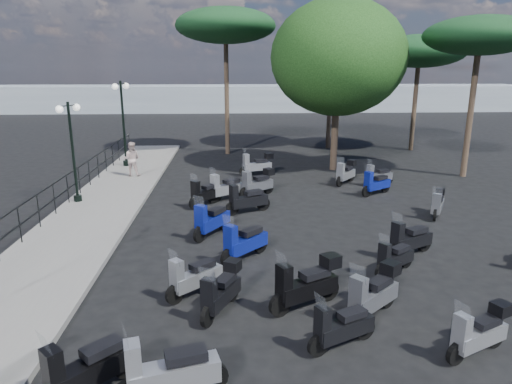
{
  "coord_description": "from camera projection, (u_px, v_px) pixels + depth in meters",
  "views": [
    {
      "loc": [
        -1.54,
        -12.26,
        5.17
      ],
      "look_at": [
        -0.76,
        2.19,
        1.2
      ],
      "focal_mm": 32.0,
      "sensor_mm": 36.0,
      "label": 1
    }
  ],
  "objects": [
    {
      "name": "ground",
      "position": [
        286.0,
        251.0,
        13.25
      ],
      "size": [
        120.0,
        120.0,
        0.0
      ],
      "primitive_type": "plane",
      "color": "black",
      "rests_on": "ground"
    },
    {
      "name": "sidewalk",
      "position": [
        90.0,
        219.0,
        15.78
      ],
      "size": [
        3.0,
        30.0,
        0.15
      ],
      "primitive_type": "cube",
      "color": "slate",
      "rests_on": "ground"
    },
    {
      "name": "railing",
      "position": [
        46.0,
        199.0,
        15.3
      ],
      "size": [
        0.04,
        26.04,
        1.1
      ],
      "color": "black",
      "rests_on": "sidewalk"
    },
    {
      "name": "lamp_post_1",
      "position": [
        72.0,
        146.0,
        17.12
      ],
      "size": [
        0.62,
        1.04,
        3.8
      ],
      "rotation": [
        0.0,
        0.0,
        -0.43
      ],
      "color": "black",
      "rests_on": "sidewalk"
    },
    {
      "name": "lamp_post_2",
      "position": [
        123.0,
        118.0,
        23.43
      ],
      "size": [
        0.64,
        1.23,
        4.36
      ],
      "rotation": [
        0.0,
        0.0,
        -0.35
      ],
      "color": "black",
      "rests_on": "sidewalk"
    },
    {
      "name": "pedestrian_far",
      "position": [
        132.0,
        159.0,
        21.61
      ],
      "size": [
        0.85,
        0.69,
        1.63
      ],
      "primitive_type": "imported",
      "rotation": [
        0.0,
        0.0,
        3.04
      ],
      "color": "beige",
      "rests_on": "sidewalk"
    },
    {
      "name": "scooter_0",
      "position": [
        87.0,
        370.0,
        7.27
      ],
      "size": [
        1.38,
        1.35,
        1.45
      ],
      "rotation": [
        0.0,
        0.0,
        2.35
      ],
      "color": "black",
      "rests_on": "ground"
    },
    {
      "name": "scooter_1",
      "position": [
        194.0,
        278.0,
        10.57
      ],
      "size": [
        1.3,
        1.19,
        1.32
      ],
      "rotation": [
        0.0,
        0.0,
        2.31
      ],
      "color": "black",
      "rests_on": "ground"
    },
    {
      "name": "scooter_2",
      "position": [
        221.0,
        292.0,
        9.83
      ],
      "size": [
        0.92,
        1.53,
        1.31
      ],
      "rotation": [
        0.0,
        0.0,
        2.68
      ],
      "color": "black",
      "rests_on": "ground"
    },
    {
      "name": "scooter_3",
      "position": [
        205.0,
        194.0,
        17.5
      ],
      "size": [
        1.22,
        1.34,
        1.36
      ],
      "rotation": [
        0.0,
        0.0,
        2.41
      ],
      "color": "black",
      "rests_on": "ground"
    },
    {
      "name": "scooter_4",
      "position": [
        169.0,
        373.0,
        7.2
      ],
      "size": [
        1.81,
        0.76,
        1.46
      ],
      "rotation": [
        0.0,
        0.0,
        1.84
      ],
      "color": "black",
      "rests_on": "ground"
    },
    {
      "name": "scooter_5",
      "position": [
        306.0,
        285.0,
        10.0
      ],
      "size": [
        1.7,
        1.08,
        1.48
      ],
      "rotation": [
        0.0,
        0.0,
        2.06
      ],
      "color": "black",
      "rests_on": "ground"
    },
    {
      "name": "scooter_6",
      "position": [
        244.0,
        243.0,
        12.54
      ],
      "size": [
        1.36,
        1.38,
        1.45
      ],
      "rotation": [
        0.0,
        0.0,
        2.37
      ],
      "color": "black",
      "rests_on": "ground"
    },
    {
      "name": "scooter_7",
      "position": [
        211.0,
        221.0,
        14.32
      ],
      "size": [
        1.12,
        1.6,
        1.46
      ],
      "rotation": [
        0.0,
        0.0,
        2.57
      ],
      "color": "black",
      "rests_on": "ground"
    },
    {
      "name": "scooter_8",
      "position": [
        247.0,
        200.0,
        16.57
      ],
      "size": [
        1.68,
        0.96,
        1.44
      ],
      "rotation": [
        0.0,
        0.0,
        2.01
      ],
      "color": "black",
      "rests_on": "ground"
    },
    {
      "name": "scooter_9",
      "position": [
        226.0,
        188.0,
        18.18
      ],
      "size": [
        1.54,
        1.16,
        1.44
      ],
      "rotation": [
        0.0,
        0.0,
        2.19
      ],
      "color": "black",
      "rests_on": "ground"
    },
    {
      "name": "scooter_11",
      "position": [
        341.0,
        327.0,
        8.58
      ],
      "size": [
        1.46,
        0.85,
        1.25
      ],
      "rotation": [
        0.0,
        0.0,
        2.03
      ],
      "color": "black",
      "rests_on": "ground"
    },
    {
      "name": "scooter_12",
      "position": [
        373.0,
        294.0,
        9.63
      ],
      "size": [
        1.46,
        1.29,
        1.42
      ],
      "rotation": [
        0.0,
        0.0,
        2.28
      ],
      "color": "black",
      "rests_on": "ground"
    },
    {
      "name": "scooter_13",
      "position": [
        409.0,
        240.0,
        12.8
      ],
      "size": [
        1.59,
        0.96,
        1.38
      ],
      "rotation": [
        0.0,
        0.0,
        2.05
      ],
      "color": "black",
      "rests_on": "ground"
    },
    {
      "name": "scooter_14",
      "position": [
        257.0,
        184.0,
        18.75
      ],
      "size": [
        1.51,
        1.29,
        1.44
      ],
      "rotation": [
        0.0,
        0.0,
        2.25
      ],
      "color": "black",
      "rests_on": "ground"
    },
    {
      "name": "scooter_15",
      "position": [
        257.0,
        165.0,
        22.39
      ],
      "size": [
        1.72,
        0.85,
        1.42
      ],
      "rotation": [
        0.0,
        0.0,
        1.91
      ],
      "color": "black",
      "rests_on": "ground"
    },
    {
      "name": "scooter_17",
      "position": [
        479.0,
        333.0,
        8.35
      ],
      "size": [
        1.44,
        0.85,
        1.23
      ],
      "rotation": [
        0.0,
        0.0,
        2.01
      ],
      "color": "black",
      "rests_on": "ground"
    },
    {
      "name": "scooter_18",
      "position": [
        394.0,
        258.0,
        11.73
      ],
      "size": [
        1.28,
        0.96,
        1.2
      ],
      "rotation": [
        0.0,
        0.0,
        2.19
      ],
      "color": "black",
      "rests_on": "ground"
    },
    {
      "name": "scooter_19",
      "position": [
        438.0,
        204.0,
        16.22
      ],
      "size": [
        0.94,
        1.39,
        1.23
      ],
      "rotation": [
        0.0,
        0.0,
        2.61
      ],
      "color": "black",
      "rests_on": "ground"
    },
    {
      "name": "scooter_20",
      "position": [
        376.0,
        184.0,
        18.99
      ],
      "size": [
        1.47,
        1.05,
        1.35
      ],
      "rotation": [
        0.0,
        0.0,
        2.16
      ],
      "color": "black",
      "rests_on": "ground"
    },
    {
      "name": "scooter_21",
      "position": [
        346.0,
        173.0,
        20.77
      ],
      "size": [
        1.2,
        1.42,
        1.35
      ],
      "rotation": [
        0.0,
        0.0,
        2.47
      ],
      "color": "black",
      "rests_on": "ground"
    },
    {
      "name": "scooter_26",
      "position": [
        378.0,
        176.0,
        20.55
      ],
      "size": [
        1.5,
        0.74,
        1.25
      ],
      "rotation": [
        0.0,
        0.0,
        1.92
      ],
      "color": "black",
      "rests_on": "ground"
    },
    {
      "name": "broadleaf_tree",
      "position": [
        338.0,
        58.0,
        22.37
      ],
      "size": [
        6.67,
        6.67,
        8.45
      ],
      "color": "#38281E",
      "rests_on": "ground"
    },
    {
      "name": "pine_0",
      "position": [
        332.0,
        36.0,
        28.3
      ],
      "size": [
        6.7,
        6.7,
        8.21
      ],
      "color": "#38281E",
      "rests_on": "ground"
    },
    {
      "name": "pine_1",
      "position": [
        419.0,
        52.0,
        27.84
      ],
      "size": [
        5.69,
        5.69,
        7.1
      ],
      "color": "#38281E",
      "rests_on": "ground"
    },
    {
      "name": "pine_2",
      "position": [
        226.0,
        26.0,
        26.23
      ],
      "size": [
        5.83,
        5.83,
        8.5
      ],
      "color": "#38281E",
      "rests_on": "ground"
    },
    {
      "name": "pine_3",
      "position": [
        480.0,
        36.0,
        20.64
      ],
      "size": [
        5.05,
        5.05,
        7.43
      ],
      "color": "#38281E",
      "rests_on": "ground"
    },
    {
      "name": "distant_hills",
      "position": [
        243.0,
        98.0,
        56.19
      ],
      "size": [
        70.0,
        8.0,
        3.0
      ],
      "primitive_type": "cube",
      "color": "gray",
      "rests_on": "ground"
    }
  ]
}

